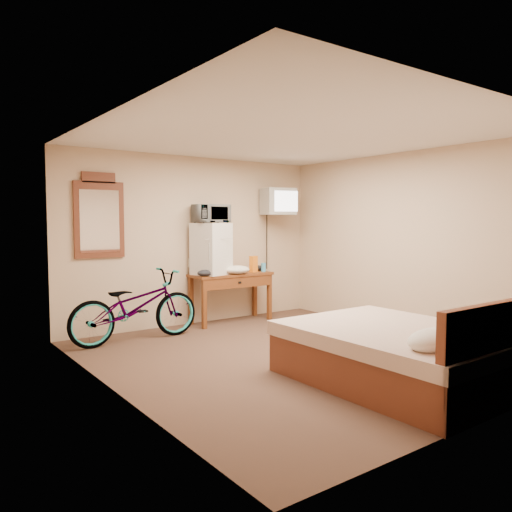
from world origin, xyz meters
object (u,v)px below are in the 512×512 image
object	(u,v)px
bed	(404,353)
microwave	(211,214)
wall_mirror	(99,217)
desk	(232,282)
mini_fridge	(211,249)
blue_cup	(263,267)
bicycle	(135,306)
crt_television	(278,202)

from	to	relation	value
bed	microwave	bearing A→B (deg)	90.80
wall_mirror	desk	bearing A→B (deg)	-7.99
microwave	desk	bearing A→B (deg)	-9.04
mini_fridge	blue_cup	distance (m)	0.96
wall_mirror	bicycle	distance (m)	1.30
desk	blue_cup	bearing A→B (deg)	-4.31
bicycle	bed	xyz separation A→B (m)	(1.39, -3.09, -0.16)
mini_fridge	desk	bearing A→B (deg)	-10.25
crt_television	microwave	bearing A→B (deg)	178.09
desk	bed	world-z (taller)	bed
blue_cup	crt_television	xyz separation A→B (m)	(0.34, 0.06, 1.04)
mini_fridge	bed	distance (m)	3.54
blue_cup	bicycle	distance (m)	2.28
microwave	blue_cup	xyz separation A→B (m)	(0.90, -0.10, -0.84)
desk	microwave	world-z (taller)	microwave
bed	bicycle	bearing A→B (deg)	114.31
microwave	bed	xyz separation A→B (m)	(0.05, -3.43, -1.36)
blue_cup	wall_mirror	size ratio (longest dim) A/B	0.12
bicycle	bed	distance (m)	3.39
crt_television	bed	xyz separation A→B (m)	(-1.18, -3.39, -1.56)
wall_mirror	bed	size ratio (longest dim) A/B	0.54
bicycle	bed	world-z (taller)	bicycle
desk	bicycle	world-z (taller)	bicycle
blue_cup	bicycle	xyz separation A→B (m)	(-2.24, -0.25, -0.36)
desk	crt_television	bearing A→B (deg)	1.24
mini_fridge	bed	world-z (taller)	mini_fridge
desk	blue_cup	xyz separation A→B (m)	(0.56, -0.04, 0.19)
crt_television	bed	size ratio (longest dim) A/B	0.30
crt_television	bicycle	size ratio (longest dim) A/B	0.36
blue_cup	wall_mirror	distance (m)	2.63
desk	mini_fridge	bearing A→B (deg)	169.75
bicycle	bed	bearing A→B (deg)	-157.73
microwave	crt_television	bearing A→B (deg)	-0.67
mini_fridge	blue_cup	world-z (taller)	mini_fridge
microwave	bicycle	xyz separation A→B (m)	(-1.35, -0.35, -1.20)
bicycle	blue_cup	bearing A→B (deg)	-85.78
microwave	blue_cup	bearing A→B (deg)	-5.31
desk	crt_television	size ratio (longest dim) A/B	2.05
mini_fridge	wall_mirror	xyz separation A→B (m)	(-1.59, 0.21, 0.47)
wall_mirror	bed	xyz separation A→B (m)	(1.64, -3.65, -1.31)
mini_fridge	bicycle	distance (m)	1.55
bed	wall_mirror	bearing A→B (deg)	114.26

